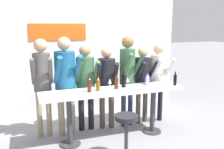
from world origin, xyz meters
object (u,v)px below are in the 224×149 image
object	(u,v)px
bar_stool	(126,130)
wine_glass_0	(110,81)
wine_bottle_0	(147,81)
person_far_right	(158,74)
wine_bottle_5	(175,79)
wine_bottle_3	(89,84)
decorative_vase	(147,80)
person_left	(65,75)
person_center_left	(86,78)
person_far_left	(42,76)
wine_bottle_1	(124,79)
wine_bottle_4	(98,84)
wine_glass_1	(128,80)
wine_bottle_2	(116,82)
person_right	(143,76)
person_center_right	(128,70)
person_center	(107,79)
tasting_table	(113,97)

from	to	relation	value
bar_stool	wine_glass_0	size ratio (longest dim) A/B	3.92
wine_bottle_0	person_far_right	bearing A→B (deg)	45.48
wine_bottle_5	wine_glass_0	xyz separation A→B (m)	(-1.23, 0.20, 0.01)
bar_stool	wine_bottle_3	distance (m)	0.98
wine_bottle_0	wine_bottle_5	distance (m)	0.57
wine_bottle_5	decorative_vase	world-z (taller)	wine_bottle_5
bar_stool	wine_glass_0	bearing A→B (deg)	89.94
person_left	person_center_left	bearing A→B (deg)	5.60
person_far_left	wine_bottle_1	bearing A→B (deg)	-13.26
wine_bottle_4	wine_glass_0	distance (m)	0.27
wine_glass_1	wine_bottle_1	bearing A→B (deg)	-160.54
person_center_left	wine_bottle_2	bearing A→B (deg)	-50.22
person_right	wine_bottle_2	bearing A→B (deg)	-154.10
wine_bottle_2	wine_bottle_3	distance (m)	0.52
person_center_right	wine_glass_0	distance (m)	0.62
person_center_left	wine_bottle_4	bearing A→B (deg)	-81.68
person_left	person_center_left	xyz separation A→B (m)	(0.40, 0.10, -0.10)
person_center_right	wine_bottle_1	xyz separation A→B (m)	(-0.23, -0.37, -0.10)
wine_bottle_2	person_left	bearing A→B (deg)	153.04
wine_bottle_4	wine_glass_1	bearing A→B (deg)	11.36
wine_glass_0	wine_bottle_3	bearing A→B (deg)	-163.57
bar_stool	person_far_left	distance (m)	1.79
person_center	person_center_right	bearing A→B (deg)	7.60
person_center_left	wine_bottle_3	xyz separation A→B (m)	(-0.08, -0.58, 0.02)
person_center	tasting_table	bearing A→B (deg)	-81.66
wine_glass_0	person_right	bearing A→B (deg)	25.99
person_center_left	person_center_right	distance (m)	0.85
bar_stool	person_center_left	size ratio (longest dim) A/B	0.41
person_center	wine_bottle_5	world-z (taller)	person_center
person_center	bar_stool	bearing A→B (deg)	-81.49
wine_bottle_0	wine_glass_1	bearing A→B (deg)	149.54
wine_glass_0	person_far_left	bearing A→B (deg)	159.30
bar_stool	person_center_right	xyz separation A→B (m)	(0.50, 1.14, 0.71)
person_left	wine_bottle_5	world-z (taller)	person_left
person_far_left	wine_bottle_1	xyz separation A→B (m)	(1.40, -0.44, -0.07)
decorative_vase	wine_bottle_2	bearing A→B (deg)	-170.83
person_center	wine_bottle_5	xyz separation A→B (m)	(1.16, -0.59, 0.03)
person_left	wine_bottle_1	bearing A→B (deg)	-28.38
person_right	wine_bottle_4	xyz separation A→B (m)	(-1.11, -0.52, 0.04)
wine_bottle_0	wine_glass_0	bearing A→B (deg)	166.09
bar_stool	person_center_left	bearing A→B (deg)	105.15
wine_bottle_4	tasting_table	bearing A→B (deg)	4.76
person_far_right	wine_bottle_5	size ratio (longest dim) A/B	6.37
person_center	person_right	bearing A→B (deg)	13.88
person_center_left	wine_bottle_1	size ratio (longest dim) A/B	5.27
person_far_left	wine_bottle_0	size ratio (longest dim) A/B	6.90
tasting_table	bar_stool	bearing A→B (deg)	-93.34
person_center_right	person_far_right	world-z (taller)	person_center_right
wine_glass_0	person_far_right	bearing A→B (deg)	17.61
decorative_vase	bar_stool	bearing A→B (deg)	-133.28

